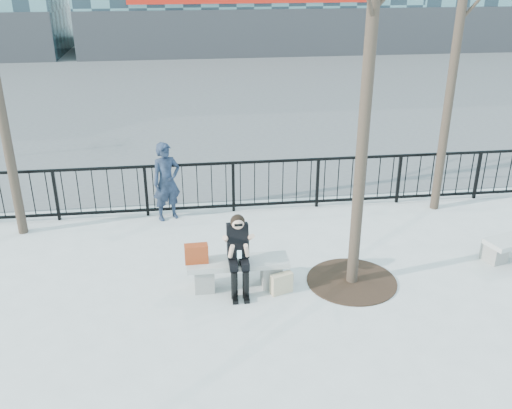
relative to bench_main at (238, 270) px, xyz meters
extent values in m
plane|color=#A6A6A1|center=(0.00, 0.00, -0.30)|extent=(120.00, 120.00, 0.00)
cube|color=#474747|center=(0.00, 15.00, -0.30)|extent=(60.00, 23.00, 0.01)
cube|color=black|center=(0.00, 3.00, 0.78)|extent=(14.00, 0.05, 0.05)
cube|color=black|center=(0.00, 3.00, -0.18)|extent=(14.00, 0.05, 0.05)
cube|color=#2D2D30|center=(3.00, 21.96, 0.90)|extent=(18.00, 0.08, 2.40)
cylinder|color=black|center=(1.90, -0.10, 3.45)|extent=(0.18, 0.18, 7.50)
cylinder|color=black|center=(4.50, 2.60, 3.20)|extent=(0.18, 0.18, 7.00)
cylinder|color=black|center=(1.90, -0.10, -0.29)|extent=(1.50, 1.50, 0.02)
cube|color=slate|center=(-0.55, 0.00, -0.10)|extent=(0.32, 0.38, 0.40)
cube|color=slate|center=(0.55, 0.00, -0.10)|extent=(0.32, 0.38, 0.40)
cube|color=gray|center=(0.00, 0.00, 0.14)|extent=(1.65, 0.46, 0.09)
cube|color=slate|center=(4.61, 0.28, -0.11)|extent=(0.31, 0.37, 0.39)
cube|color=maroon|center=(-0.66, 0.02, 0.34)|extent=(0.38, 0.19, 0.31)
cube|color=beige|center=(0.68, -0.28, -0.13)|extent=(0.39, 0.25, 0.34)
imported|color=black|center=(-1.17, 2.80, 0.51)|extent=(0.70, 0.60, 1.63)
camera|label=1|loc=(-0.72, -8.02, 4.75)|focal=40.00mm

